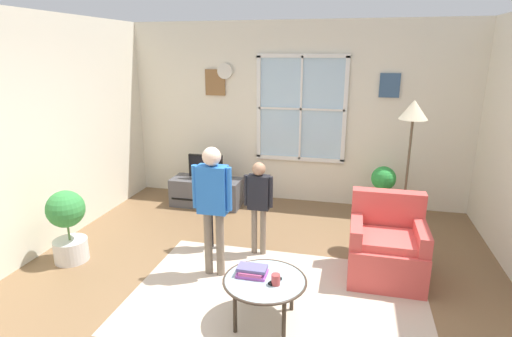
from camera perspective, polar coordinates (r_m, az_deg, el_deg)
ground_plane at (r=4.11m, az=-1.52°, el=-18.35°), size 5.80×6.48×0.02m
back_wall at (r=6.40m, az=5.47°, el=7.61°), size 5.20×0.17×2.76m
area_rug at (r=4.19m, az=3.02°, el=-17.41°), size 2.84×1.86×0.01m
tv_stand at (r=6.39m, az=-6.89°, el=-3.27°), size 1.07×0.46×0.43m
television at (r=6.27m, az=-7.02°, el=0.30°), size 0.53×0.08×0.38m
armchair at (r=4.58m, az=17.69°, el=-10.46°), size 0.76×0.74×0.87m
coffee_table at (r=3.68m, az=1.22°, el=-15.56°), size 0.74×0.74×0.42m
book_stack at (r=3.71m, az=-0.54°, el=-14.07°), size 0.26×0.18×0.08m
cup at (r=3.58m, az=2.77°, el=-15.18°), size 0.08×0.08×0.10m
remote_near_books at (r=3.63m, az=2.67°, el=-15.38°), size 0.10×0.14×0.02m
person_blue_shirt at (r=4.21m, az=-6.04°, el=-3.97°), size 0.42×0.19×1.40m
person_pink_shirt at (r=4.86m, az=-5.94°, el=-3.73°), size 0.32×0.15×1.08m
person_black_shirt at (r=4.69m, az=0.38°, el=-4.08°), size 0.34×0.15×1.12m
potted_plant_by_window at (r=6.17m, az=17.18°, el=-3.15°), size 0.38×0.38×0.74m
potted_plant_corner at (r=5.08m, az=-24.77°, el=-6.88°), size 0.42×0.42×0.84m
floor_lamp at (r=5.00m, az=20.91°, el=5.63°), size 0.32×0.32×1.79m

